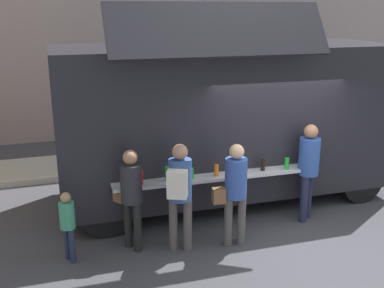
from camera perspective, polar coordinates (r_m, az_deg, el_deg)
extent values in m
plane|color=#38383D|center=(8.16, 12.51, -10.94)|extent=(60.00, 60.00, 0.00)
cube|color=#9E998E|center=(11.37, -20.42, -3.22)|extent=(28.00, 1.60, 0.15)
cube|color=black|center=(9.01, 4.09, 3.43)|extent=(6.45, 2.43, 2.76)
cube|color=black|center=(7.21, 3.62, 14.03)|extent=(3.54, 0.64, 0.82)
cube|color=black|center=(7.70, 2.58, 3.75)|extent=(3.35, 0.15, 1.24)
cube|color=#B7B7BC|center=(7.81, 3.01, -4.10)|extent=(3.53, 0.40, 0.05)
cylinder|color=red|center=(7.42, -6.36, -4.10)|extent=(0.07, 0.07, 0.25)
cylinder|color=green|center=(7.52, -3.13, -3.69)|extent=(0.06, 0.06, 0.25)
cylinder|color=green|center=(7.60, -0.05, -3.70)|extent=(0.07, 0.07, 0.19)
cylinder|color=orange|center=(7.75, 3.05, -3.28)|extent=(0.07, 0.07, 0.20)
cylinder|color=silver|center=(7.92, 5.95, -2.96)|extent=(0.08, 0.08, 0.18)
cylinder|color=black|center=(8.09, 8.81, -2.54)|extent=(0.08, 0.08, 0.22)
cylinder|color=green|center=(8.22, 11.70, -2.40)|extent=(0.08, 0.08, 0.21)
cube|color=black|center=(10.45, 20.69, 7.00)|extent=(0.11, 1.98, 1.21)
cylinder|color=black|center=(11.28, 14.09, -0.80)|extent=(0.90, 0.28, 0.90)
cylinder|color=black|center=(9.69, 20.17, -4.19)|extent=(0.90, 0.28, 0.90)
cylinder|color=black|center=(9.79, -12.12, -3.32)|extent=(0.90, 0.28, 0.90)
cylinder|color=black|center=(7.91, -10.79, -8.14)|extent=(0.90, 0.28, 0.90)
cylinder|color=#2F6238|center=(12.97, 15.60, 1.43)|extent=(0.60, 0.60, 0.94)
cylinder|color=#4A4543|center=(7.49, 4.52, -9.60)|extent=(0.13, 0.13, 0.84)
cylinder|color=#4A4543|center=(7.55, 6.17, -9.41)|extent=(0.13, 0.13, 0.84)
cylinder|color=#2D4A93|center=(7.23, 5.50, -4.25)|extent=(0.35, 0.35, 0.63)
sphere|color=tan|center=(7.09, 5.60, -0.96)|extent=(0.24, 0.24, 0.24)
cube|color=brown|center=(7.25, 3.36, -6.41)|extent=(0.22, 0.16, 0.25)
cylinder|color=#4B4341|center=(7.37, -2.35, -9.91)|extent=(0.14, 0.14, 0.86)
cylinder|color=#4B4341|center=(7.34, -0.54, -10.01)|extent=(0.14, 0.14, 0.86)
cylinder|color=#2D4A86|center=(7.05, -1.49, -4.46)|extent=(0.36, 0.36, 0.65)
sphere|color=#9E6D55|center=(6.90, -1.52, -1.00)|extent=(0.24, 0.24, 0.24)
cube|color=beige|center=(6.79, -1.83, -5.02)|extent=(0.35, 0.29, 0.42)
cylinder|color=black|center=(7.51, -7.96, -9.74)|extent=(0.13, 0.13, 0.81)
cylinder|color=black|center=(7.37, -6.77, -10.24)|extent=(0.13, 0.13, 0.81)
cylinder|color=#222327|center=(7.15, -7.58, -4.86)|extent=(0.34, 0.34, 0.61)
sphere|color=#9D6D50|center=(7.01, -7.71, -1.65)|extent=(0.23, 0.23, 0.23)
cube|color=brown|center=(7.43, -8.94, -6.22)|extent=(0.23, 0.24, 0.24)
cylinder|color=#1E223A|center=(8.48, 13.76, -6.68)|extent=(0.14, 0.14, 0.88)
cylinder|color=#1E223A|center=(8.69, 14.24, -6.14)|extent=(0.14, 0.14, 0.88)
cylinder|color=#2B4A93|center=(8.32, 14.37, -1.50)|extent=(0.36, 0.36, 0.66)
sphere|color=#A06F4D|center=(8.20, 14.60, 1.52)|extent=(0.25, 0.25, 0.25)
cylinder|color=#1F253A|center=(7.41, -15.29, -11.75)|extent=(0.09, 0.09, 0.55)
cylinder|color=#1F253A|center=(7.29, -14.69, -12.17)|extent=(0.09, 0.09, 0.55)
cylinder|color=#358061|center=(7.14, -15.28, -8.54)|extent=(0.23, 0.23, 0.42)
sphere|color=#9A7250|center=(7.02, -15.45, -6.43)|extent=(0.15, 0.15, 0.15)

